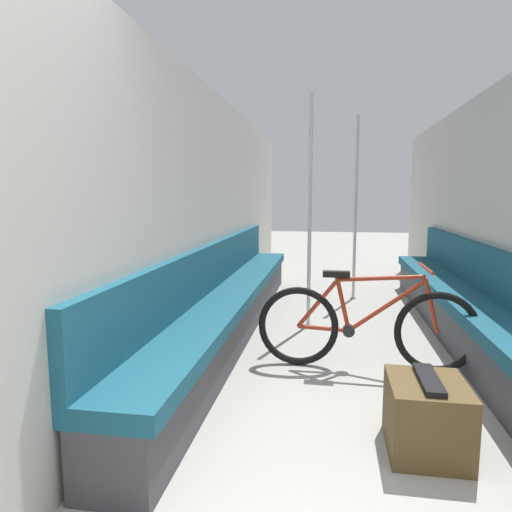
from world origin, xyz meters
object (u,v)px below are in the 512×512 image
object	(u,v)px
luggage_bag	(427,416)
grab_pole_near	(356,211)
bench_seat_row_left	(231,303)
grab_pole_far	(310,216)
bicycle	(366,326)
bench_seat_row_right	(469,313)

from	to	relation	value
luggage_bag	grab_pole_near	bearing A→B (deg)	93.39
bench_seat_row_left	grab_pole_far	xyz separation A→B (m)	(0.72, 0.36, 0.81)
bicycle	luggage_bag	bearing A→B (deg)	-72.72
bench_seat_row_left	luggage_bag	xyz separation A→B (m)	(1.42, -1.80, -0.10)
grab_pole_far	bicycle	bearing A→B (deg)	-65.88
bench_seat_row_right	grab_pole_near	world-z (taller)	grab_pole_near
bench_seat_row_right	bicycle	xyz separation A→B (m)	(-0.93, -0.71, 0.04)
bicycle	grab_pole_far	xyz separation A→B (m)	(-0.48, 1.07, 0.77)
bench_seat_row_right	luggage_bag	distance (m)	1.94
bench_seat_row_left	luggage_bag	world-z (taller)	bench_seat_row_left
grab_pole_near	grab_pole_far	bearing A→B (deg)	-110.93
grab_pole_far	bench_seat_row_left	bearing A→B (deg)	-153.55
grab_pole_near	luggage_bag	distance (m)	3.59
bench_seat_row_left	luggage_bag	distance (m)	2.30
bench_seat_row_left	bicycle	xyz separation A→B (m)	(1.19, -0.71, 0.04)
bicycle	luggage_bag	xyz separation A→B (m)	(0.23, -1.09, -0.14)
bench_seat_row_left	grab_pole_near	world-z (taller)	grab_pole_near
bench_seat_row_left	bicycle	bearing A→B (deg)	-30.76
bicycle	grab_pole_far	distance (m)	1.40
bench_seat_row_right	bicycle	bearing A→B (deg)	-142.62
bench_seat_row_right	grab_pole_near	xyz separation A→B (m)	(-0.91, 1.67, 0.81)
bicycle	grab_pole_near	world-z (taller)	grab_pole_near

